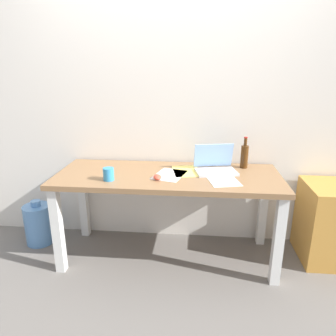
{
  "coord_description": "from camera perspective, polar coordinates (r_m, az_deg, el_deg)",
  "views": [
    {
      "loc": [
        0.22,
        -2.32,
        1.54
      ],
      "look_at": [
        0.0,
        0.0,
        0.79
      ],
      "focal_mm": 33.34,
      "sensor_mm": 36.0,
      "label": 1
    }
  ],
  "objects": [
    {
      "name": "computer_mouse",
      "position": [
        2.34,
        -1.95,
        -1.66
      ],
      "size": [
        0.08,
        0.11,
        0.03
      ],
      "primitive_type": "ellipsoid",
      "rotation": [
        0.0,
        0.0,
        0.21
      ],
      "color": "#D84C38",
      "rests_on": "desk"
    },
    {
      "name": "paper_sheet_center",
      "position": [
        2.44,
        0.26,
        -1.25
      ],
      "size": [
        0.28,
        0.34,
        0.0
      ],
      "primitive_type": "cube",
      "rotation": [
        0.0,
        0.0,
        -0.27
      ],
      "color": "white",
      "rests_on": "desk"
    },
    {
      "name": "filing_cabinet",
      "position": [
        2.92,
        27.11,
        -8.87
      ],
      "size": [
        0.4,
        0.48,
        0.65
      ],
      "primitive_type": "cube",
      "color": "#C68938",
      "rests_on": "ground"
    },
    {
      "name": "ground_plane",
      "position": [
        2.79,
        0.0,
        -15.65
      ],
      "size": [
        8.0,
        8.0,
        0.0
      ],
      "primitive_type": "plane",
      "color": "slate"
    },
    {
      "name": "laptop_right",
      "position": [
        2.53,
        8.63,
        0.38
      ],
      "size": [
        0.36,
        0.29,
        0.22
      ],
      "color": "silver",
      "rests_on": "desk"
    },
    {
      "name": "back_wall",
      "position": [
        2.74,
        0.81,
        12.84
      ],
      "size": [
        5.2,
        0.08,
        2.6
      ],
      "primitive_type": "cube",
      "color": "silver",
      "rests_on": "ground"
    },
    {
      "name": "paper_sheet_near_back",
      "position": [
        2.53,
        3.41,
        -0.57
      ],
      "size": [
        0.26,
        0.33,
        0.0
      ],
      "primitive_type": "cube",
      "rotation": [
        0.0,
        0.0,
        0.19
      ],
      "color": "#F4E06B",
      "rests_on": "desk"
    },
    {
      "name": "desk",
      "position": [
        2.49,
        0.0,
        -3.32
      ],
      "size": [
        1.76,
        0.69,
        0.74
      ],
      "color": "olive",
      "rests_on": "ground"
    },
    {
      "name": "coffee_mug",
      "position": [
        2.35,
        -10.82,
        -1.11
      ],
      "size": [
        0.08,
        0.08,
        0.09
      ],
      "primitive_type": "cylinder",
      "color": "#338CC6",
      "rests_on": "desk"
    },
    {
      "name": "beer_bottle",
      "position": [
        2.66,
        13.8,
        2.19
      ],
      "size": [
        0.06,
        0.06,
        0.26
      ],
      "color": "#47280F",
      "rests_on": "desk"
    },
    {
      "name": "water_cooler_jug",
      "position": [
        3.11,
        -22.59,
        -9.41
      ],
      "size": [
        0.24,
        0.24,
        0.41
      ],
      "color": "#598CC6",
      "rests_on": "ground"
    },
    {
      "name": "paper_sheet_front_right",
      "position": [
        2.37,
        9.94,
        -2.12
      ],
      "size": [
        0.27,
        0.34,
        0.0
      ],
      "primitive_type": "cube",
      "rotation": [
        0.0,
        0.0,
        0.23
      ],
      "color": "white",
      "rests_on": "desk"
    }
  ]
}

